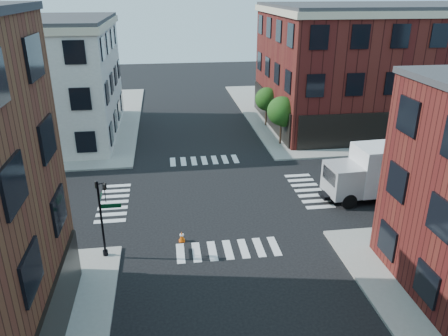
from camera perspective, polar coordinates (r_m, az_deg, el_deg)
ground at (r=31.29m, az=-1.35°, el=-3.68°), size 120.00×120.00×0.00m
sidewalk_ne at (r=56.24m, az=17.91°, el=7.30°), size 30.00×30.00×0.15m
sidewalk_nw at (r=53.83m, az=-27.13°, el=5.24°), size 30.00×30.00×0.15m
building_ne at (r=50.47m, az=20.59°, el=12.23°), size 25.00×16.00×12.00m
tree_near at (r=40.77m, az=7.63°, el=7.18°), size 2.69×2.69×4.49m
tree_far at (r=46.47m, az=5.67°, el=8.80°), size 2.43×2.43×4.07m
signal_pole at (r=24.14m, az=-15.61°, el=-5.36°), size 1.29×1.24×4.60m
box_truck at (r=32.42m, az=20.54°, el=-0.33°), size 8.67×3.11×3.86m
traffic_cone at (r=25.98m, az=-5.53°, el=-8.89°), size 0.36×0.36×0.65m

